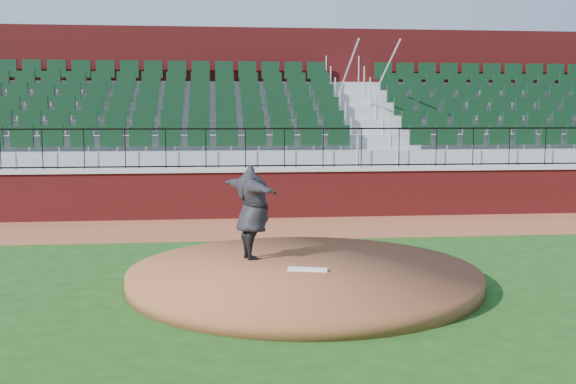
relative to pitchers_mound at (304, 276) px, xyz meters
name	(u,v)px	position (x,y,z in m)	size (l,w,h in m)	color
ground	(298,285)	(-0.09, -0.06, -0.12)	(90.00, 90.00, 0.00)	#184313
warning_track	(270,228)	(-0.09, 5.34, -0.12)	(34.00, 3.20, 0.01)	brown
field_wall	(265,195)	(-0.09, 6.94, 0.47)	(34.00, 0.35, 1.20)	maroon
wall_cap	(265,170)	(-0.09, 6.94, 1.12)	(34.00, 0.45, 0.10)	#B7B7B7
wall_railing	(265,148)	(-0.09, 6.94, 1.67)	(34.00, 0.05, 1.00)	black
seating_stands	(258,127)	(-0.09, 9.67, 2.18)	(34.00, 5.10, 4.60)	gray
concourse_wall	(253,112)	(-0.09, 12.47, 2.62)	(34.00, 0.50, 5.50)	maroon
pitchers_mound	(304,276)	(0.00, 0.00, 0.00)	(5.52, 5.52, 0.25)	brown
pitching_rubber	(308,269)	(0.04, -0.16, 0.15)	(0.62, 0.15, 0.04)	white
pitcher	(252,212)	(-0.76, 0.79, 0.92)	(1.94, 0.53, 1.58)	black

